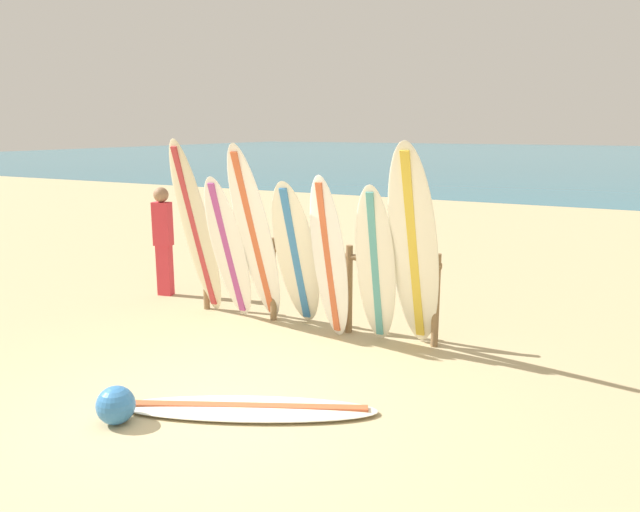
# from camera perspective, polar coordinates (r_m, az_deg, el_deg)

# --- Properties ---
(ground_plane) EXTENTS (120.00, 120.00, 0.00)m
(ground_plane) POSITION_cam_1_polar(r_m,az_deg,el_deg) (5.97, -10.70, -14.58)
(ground_plane) COLOR tan
(ocean_water) EXTENTS (120.00, 80.00, 0.01)m
(ocean_water) POSITION_cam_1_polar(r_m,az_deg,el_deg) (62.32, 24.46, 8.42)
(ocean_water) COLOR teal
(ocean_water) RESTS_ON ground
(surfboard_rack) EXTENTS (3.58, 0.09, 1.17)m
(surfboard_rack) POSITION_cam_1_polar(r_m,az_deg,el_deg) (8.16, -0.97, -1.54)
(surfboard_rack) COLOR olive
(surfboard_rack) RESTS_ON ground
(surfboard_leaning_far_left) EXTENTS (0.63, 0.83, 2.51)m
(surfboard_leaning_far_left) POSITION_cam_1_polar(r_m,az_deg,el_deg) (8.68, -11.47, 2.48)
(surfboard_leaning_far_left) COLOR beige
(surfboard_leaning_far_left) RESTS_ON ground
(surfboard_leaning_left) EXTENTS (0.57, 0.89, 2.06)m
(surfboard_leaning_left) POSITION_cam_1_polar(r_m,az_deg,el_deg) (8.32, -8.52, 0.57)
(surfboard_leaning_left) COLOR white
(surfboard_leaning_left) RESTS_ON ground
(surfboard_leaning_center_left) EXTENTS (0.58, 1.13, 2.48)m
(surfboard_leaning_center_left) POSITION_cam_1_polar(r_m,az_deg,el_deg) (8.01, -6.06, 1.75)
(surfboard_leaning_center_left) COLOR white
(surfboard_leaning_center_left) RESTS_ON ground
(surfboard_leaning_center) EXTENTS (0.69, 1.05, 2.04)m
(surfboard_leaning_center) POSITION_cam_1_polar(r_m,az_deg,el_deg) (7.88, -2.22, -0.00)
(surfboard_leaning_center) COLOR silver
(surfboard_leaning_center) RESTS_ON ground
(surfboard_leaning_center_right) EXTENTS (0.53, 0.60, 2.11)m
(surfboard_leaning_center_right) POSITION_cam_1_polar(r_m,az_deg,el_deg) (7.50, 0.87, -0.30)
(surfboard_leaning_center_right) COLOR white
(surfboard_leaning_center_right) RESTS_ON ground
(surfboard_leaning_right) EXTENTS (0.55, 0.72, 2.03)m
(surfboard_leaning_right) POSITION_cam_1_polar(r_m,az_deg,el_deg) (7.34, 5.21, -0.97)
(surfboard_leaning_right) COLOR white
(surfboard_leaning_right) RESTS_ON ground
(surfboard_leaning_far_right) EXTENTS (0.61, 1.03, 2.53)m
(surfboard_leaning_far_right) POSITION_cam_1_polar(r_m,az_deg,el_deg) (7.13, 8.74, 0.60)
(surfboard_leaning_far_right) COLOR white
(surfboard_leaning_far_right) RESTS_ON ground
(surfboard_lying_on_sand) EXTENTS (2.46, 1.52, 0.08)m
(surfboard_lying_on_sand) POSITION_cam_1_polar(r_m,az_deg,el_deg) (6.00, -6.66, -13.95)
(surfboard_lying_on_sand) COLOR white
(surfboard_lying_on_sand) RESTS_ON ground
(beachgoer_standing) EXTENTS (0.31, 0.23, 1.73)m
(beachgoer_standing) POSITION_cam_1_polar(r_m,az_deg,el_deg) (9.98, -14.41, 1.78)
(beachgoer_standing) COLOR #D8333F
(beachgoer_standing) RESTS_ON ground
(beach_ball) EXTENTS (0.35, 0.35, 0.35)m
(beach_ball) POSITION_cam_1_polar(r_m,az_deg,el_deg) (6.00, -18.51, -13.04)
(beach_ball) COLOR #3372B2
(beach_ball) RESTS_ON ground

